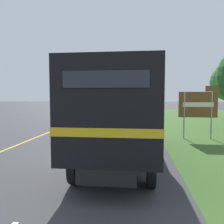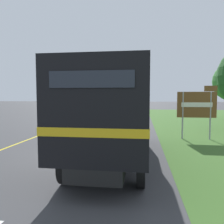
# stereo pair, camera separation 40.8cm
# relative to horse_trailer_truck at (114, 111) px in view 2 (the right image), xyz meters

# --- Properties ---
(ground_plane) EXTENTS (200.00, 200.00, 0.00)m
(ground_plane) POSITION_rel_horse_trailer_truck_xyz_m (-1.67, 0.25, -1.91)
(ground_plane) COLOR #3D3D3F
(edge_line_yellow) EXTENTS (0.12, 47.33, 0.01)m
(edge_line_yellow) POSITION_rel_horse_trailer_truck_xyz_m (-5.37, 10.42, -1.91)
(edge_line_yellow) COLOR yellow
(edge_line_yellow) RESTS_ON ground
(centre_dash_near) EXTENTS (0.12, 2.60, 0.01)m
(centre_dash_near) POSITION_rel_horse_trailer_truck_xyz_m (-1.67, 0.89, -1.91)
(centre_dash_near) COLOR white
(centre_dash_near) RESTS_ON ground
(centre_dash_mid_a) EXTENTS (0.12, 2.60, 0.01)m
(centre_dash_mid_a) POSITION_rel_horse_trailer_truck_xyz_m (-1.67, 7.49, -1.91)
(centre_dash_mid_a) COLOR white
(centre_dash_mid_a) RESTS_ON ground
(centre_dash_mid_b) EXTENTS (0.12, 2.60, 0.01)m
(centre_dash_mid_b) POSITION_rel_horse_trailer_truck_xyz_m (-1.67, 14.09, -1.91)
(centre_dash_mid_b) COLOR white
(centre_dash_mid_b) RESTS_ON ground
(centre_dash_far) EXTENTS (0.12, 2.60, 0.01)m
(centre_dash_far) POSITION_rel_horse_trailer_truck_xyz_m (-1.67, 20.69, -1.91)
(centre_dash_far) COLOR white
(centre_dash_far) RESTS_ON ground
(centre_dash_farthest) EXTENTS (0.12, 2.60, 0.01)m
(centre_dash_farthest) POSITION_rel_horse_trailer_truck_xyz_m (-1.67, 27.29, -1.91)
(centre_dash_farthest) COLOR white
(centre_dash_farthest) RESTS_ON ground
(horse_trailer_truck) EXTENTS (2.47, 7.96, 3.39)m
(horse_trailer_truck) POSITION_rel_horse_trailer_truck_xyz_m (0.00, 0.00, 0.00)
(horse_trailer_truck) COLOR black
(horse_trailer_truck) RESTS_ON ground
(lead_car_white) EXTENTS (1.80, 4.25, 2.02)m
(lead_car_white) POSITION_rel_horse_trailer_truck_xyz_m (-3.67, 18.47, -0.90)
(lead_car_white) COLOR black
(lead_car_white) RESTS_ON ground
(highway_sign) EXTENTS (2.19, 0.09, 3.07)m
(highway_sign) POSITION_rel_horse_trailer_truck_xyz_m (4.21, 4.84, 0.02)
(highway_sign) COLOR #9E9EA3
(highway_sign) RESTS_ON ground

